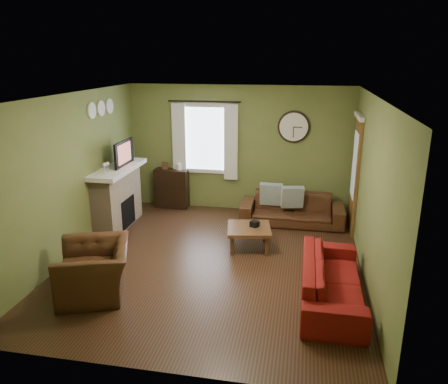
% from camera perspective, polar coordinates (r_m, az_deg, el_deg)
% --- Properties ---
extents(floor, '(4.60, 5.20, 0.00)m').
position_cam_1_polar(floor, '(7.07, -1.42, -9.07)').
color(floor, '#372114').
rests_on(floor, ground).
extents(ceiling, '(4.60, 5.20, 0.00)m').
position_cam_1_polar(ceiling, '(6.35, -1.59, 12.44)').
color(ceiling, white).
rests_on(ceiling, ground).
extents(wall_left, '(0.00, 5.20, 2.60)m').
position_cam_1_polar(wall_left, '(7.41, -19.17, 1.97)').
color(wall_left, olive).
rests_on(wall_left, ground).
extents(wall_right, '(0.00, 5.20, 2.60)m').
position_cam_1_polar(wall_right, '(6.52, 18.66, -0.00)').
color(wall_right, olive).
rests_on(wall_right, ground).
extents(wall_back, '(4.60, 0.00, 2.60)m').
position_cam_1_polar(wall_back, '(9.08, 1.97, 5.62)').
color(wall_back, olive).
rests_on(wall_back, ground).
extents(wall_front, '(4.60, 0.00, 2.60)m').
position_cam_1_polar(wall_front, '(4.25, -8.98, -8.59)').
color(wall_front, olive).
rests_on(wall_front, ground).
extents(fireplace, '(0.40, 1.40, 1.10)m').
position_cam_1_polar(fireplace, '(8.51, -13.75, -0.91)').
color(fireplace, tan).
rests_on(fireplace, floor).
extents(firebox, '(0.04, 0.60, 0.55)m').
position_cam_1_polar(firebox, '(8.51, -12.47, -2.59)').
color(firebox, black).
rests_on(firebox, fireplace).
extents(mantel, '(0.58, 1.60, 0.08)m').
position_cam_1_polar(mantel, '(8.33, -13.85, 2.93)').
color(mantel, white).
rests_on(mantel, fireplace).
extents(tv, '(0.08, 0.60, 0.35)m').
position_cam_1_polar(tv, '(8.41, -13.42, 4.59)').
color(tv, black).
rests_on(tv, mantel).
extents(tv_screen, '(0.02, 0.62, 0.36)m').
position_cam_1_polar(tv_screen, '(8.37, -12.94, 4.95)').
color(tv_screen, '#994C3F').
rests_on(tv_screen, mantel).
extents(medallion_left, '(0.28, 0.28, 0.03)m').
position_cam_1_polar(medallion_left, '(7.92, -16.89, 10.14)').
color(medallion_left, white).
rests_on(medallion_left, wall_left).
extents(medallion_mid, '(0.28, 0.28, 0.03)m').
position_cam_1_polar(medallion_mid, '(8.23, -15.77, 10.48)').
color(medallion_mid, white).
rests_on(medallion_mid, wall_left).
extents(medallion_right, '(0.28, 0.28, 0.03)m').
position_cam_1_polar(medallion_right, '(8.54, -14.73, 10.79)').
color(medallion_right, white).
rests_on(medallion_right, wall_left).
extents(window_pane, '(1.00, 0.02, 1.30)m').
position_cam_1_polar(window_pane, '(9.15, -2.41, 6.98)').
color(window_pane, silver).
rests_on(window_pane, wall_back).
extents(curtain_rod, '(0.03, 0.03, 1.50)m').
position_cam_1_polar(curtain_rod, '(8.94, -2.62, 11.73)').
color(curtain_rod, black).
rests_on(curtain_rod, wall_back).
extents(curtain_left, '(0.28, 0.04, 1.55)m').
position_cam_1_polar(curtain_left, '(9.20, -5.91, 6.65)').
color(curtain_left, white).
rests_on(curtain_left, wall_back).
extents(curtain_right, '(0.28, 0.04, 1.55)m').
position_cam_1_polar(curtain_right, '(8.95, 0.91, 6.44)').
color(curtain_right, white).
rests_on(curtain_right, wall_back).
extents(wall_clock, '(0.64, 0.06, 0.64)m').
position_cam_1_polar(wall_clock, '(8.84, 9.09, 8.39)').
color(wall_clock, white).
rests_on(wall_clock, wall_back).
extents(door, '(0.05, 0.90, 2.10)m').
position_cam_1_polar(door, '(8.35, 16.72, 2.09)').
color(door, brown).
rests_on(door, floor).
extents(bookshelf, '(0.71, 0.30, 0.84)m').
position_cam_1_polar(bookshelf, '(9.45, -6.84, 0.47)').
color(bookshelf, black).
rests_on(bookshelf, floor).
extents(book, '(0.24, 0.25, 0.02)m').
position_cam_1_polar(book, '(9.47, -6.90, 3.89)').
color(book, '#53331D').
rests_on(book, bookshelf).
extents(sofa_brown, '(1.97, 0.77, 0.58)m').
position_cam_1_polar(sofa_brown, '(8.61, 8.87, -2.24)').
color(sofa_brown, '#3D2213').
rests_on(sofa_brown, floor).
extents(pillow_left, '(0.44, 0.14, 0.44)m').
position_cam_1_polar(pillow_left, '(8.61, 6.18, -0.28)').
color(pillow_left, gray).
rests_on(pillow_left, sofa_brown).
extents(pillow_right, '(0.44, 0.21, 0.42)m').
position_cam_1_polar(pillow_right, '(8.49, 8.92, -0.65)').
color(pillow_right, gray).
rests_on(pillow_right, sofa_brown).
extents(sofa_red, '(0.78, 2.00, 0.58)m').
position_cam_1_polar(sofa_red, '(6.10, 13.91, -11.08)').
color(sofa_red, maroon).
rests_on(sofa_red, floor).
extents(armchair, '(1.26, 1.33, 0.70)m').
position_cam_1_polar(armchair, '(6.31, -16.58, -9.73)').
color(armchair, '#3D2213').
rests_on(armchair, floor).
extents(coffee_table, '(0.83, 0.83, 0.38)m').
position_cam_1_polar(coffee_table, '(7.47, 3.26, -5.96)').
color(coffee_table, '#53331D').
rests_on(coffee_table, floor).
extents(tissue_box, '(0.17, 0.17, 0.10)m').
position_cam_1_polar(tissue_box, '(7.42, 4.02, -4.39)').
color(tissue_box, black).
rests_on(tissue_box, coffee_table).
extents(wine_glass_a, '(0.07, 0.07, 0.20)m').
position_cam_1_polar(wine_glass_a, '(7.84, -15.31, 2.97)').
color(wine_glass_a, white).
rests_on(wine_glass_a, mantel).
extents(wine_glass_b, '(0.07, 0.07, 0.19)m').
position_cam_1_polar(wine_glass_b, '(7.95, -14.94, 3.15)').
color(wine_glass_b, white).
rests_on(wine_glass_b, mantel).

